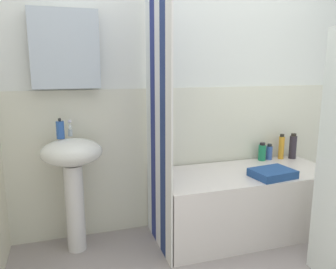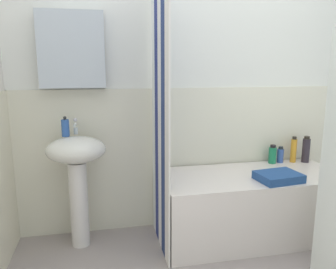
{
  "view_description": "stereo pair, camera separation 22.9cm",
  "coord_description": "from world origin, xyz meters",
  "px_view_note": "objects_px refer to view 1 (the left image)",
  "views": [
    {
      "loc": [
        -1.09,
        -1.4,
        1.38
      ],
      "look_at": [
        -0.4,
        0.74,
        0.92
      ],
      "focal_mm": 35.64,
      "sensor_mm": 36.0,
      "label": 1
    },
    {
      "loc": [
        -0.86,
        -1.46,
        1.38
      ],
      "look_at": [
        -0.4,
        0.74,
        0.92
      ],
      "focal_mm": 35.64,
      "sensor_mm": 36.0,
      "label": 2
    }
  ],
  "objects_px": {
    "sink": "(73,170)",
    "towel_folded": "(272,173)",
    "lotion_bottle": "(293,147)",
    "conditioner_bottle": "(262,152)",
    "soap_dispenser": "(60,130)",
    "shampoo_bottle": "(269,152)",
    "body_wash_bottle": "(281,147)",
    "bathtub": "(244,202)"
  },
  "relations": [
    {
      "from": "lotion_bottle",
      "to": "shampoo_bottle",
      "type": "xyz_separation_m",
      "value": [
        -0.23,
        0.04,
        -0.05
      ]
    },
    {
      "from": "sink",
      "to": "conditioner_bottle",
      "type": "xyz_separation_m",
      "value": [
        1.67,
        0.12,
        -0.03
      ]
    },
    {
      "from": "shampoo_bottle",
      "to": "conditioner_bottle",
      "type": "bearing_deg",
      "value": -174.31
    },
    {
      "from": "shampoo_bottle",
      "to": "towel_folded",
      "type": "relative_size",
      "value": 0.47
    },
    {
      "from": "soap_dispenser",
      "to": "shampoo_bottle",
      "type": "relative_size",
      "value": 1.02
    },
    {
      "from": "shampoo_bottle",
      "to": "conditioner_bottle",
      "type": "height_order",
      "value": "conditioner_bottle"
    },
    {
      "from": "sink",
      "to": "shampoo_bottle",
      "type": "bearing_deg",
      "value": 4.14
    },
    {
      "from": "sink",
      "to": "bathtub",
      "type": "xyz_separation_m",
      "value": [
        1.36,
        -0.13,
        -0.37
      ]
    },
    {
      "from": "bathtub",
      "to": "shampoo_bottle",
      "type": "bearing_deg",
      "value": 33.16
    },
    {
      "from": "body_wash_bottle",
      "to": "towel_folded",
      "type": "xyz_separation_m",
      "value": [
        -0.39,
        -0.43,
        -0.08
      ]
    },
    {
      "from": "shampoo_bottle",
      "to": "towel_folded",
      "type": "height_order",
      "value": "shampoo_bottle"
    },
    {
      "from": "lotion_bottle",
      "to": "towel_folded",
      "type": "height_order",
      "value": "lotion_bottle"
    },
    {
      "from": "sink",
      "to": "soap_dispenser",
      "type": "bearing_deg",
      "value": 155.75
    },
    {
      "from": "soap_dispenser",
      "to": "lotion_bottle",
      "type": "distance_m",
      "value": 2.08
    },
    {
      "from": "sink",
      "to": "body_wash_bottle",
      "type": "distance_m",
      "value": 1.88
    },
    {
      "from": "lotion_bottle",
      "to": "shampoo_bottle",
      "type": "height_order",
      "value": "lotion_bottle"
    },
    {
      "from": "soap_dispenser",
      "to": "bathtub",
      "type": "height_order",
      "value": "soap_dispenser"
    },
    {
      "from": "body_wash_bottle",
      "to": "conditioner_bottle",
      "type": "bearing_deg",
      "value": 178.55
    },
    {
      "from": "bathtub",
      "to": "lotion_bottle",
      "type": "distance_m",
      "value": 0.77
    },
    {
      "from": "bathtub",
      "to": "sink",
      "type": "bearing_deg",
      "value": 174.36
    },
    {
      "from": "lotion_bottle",
      "to": "shampoo_bottle",
      "type": "distance_m",
      "value": 0.24
    },
    {
      "from": "bathtub",
      "to": "towel_folded",
      "type": "distance_m",
      "value": 0.37
    },
    {
      "from": "body_wash_bottle",
      "to": "soap_dispenser",
      "type": "bearing_deg",
      "value": -177.56
    },
    {
      "from": "soap_dispenser",
      "to": "towel_folded",
      "type": "distance_m",
      "value": 1.64
    },
    {
      "from": "bathtub",
      "to": "lotion_bottle",
      "type": "bearing_deg",
      "value": 19.74
    },
    {
      "from": "shampoo_bottle",
      "to": "towel_folded",
      "type": "bearing_deg",
      "value": -121.34
    },
    {
      "from": "bathtub",
      "to": "conditioner_bottle",
      "type": "relative_size",
      "value": 8.72
    },
    {
      "from": "sink",
      "to": "towel_folded",
      "type": "bearing_deg",
      "value": -12.07
    },
    {
      "from": "bathtub",
      "to": "lotion_bottle",
      "type": "height_order",
      "value": "lotion_bottle"
    },
    {
      "from": "lotion_bottle",
      "to": "conditioner_bottle",
      "type": "relative_size",
      "value": 1.42
    },
    {
      "from": "soap_dispenser",
      "to": "sink",
      "type": "bearing_deg",
      "value": -24.25
    },
    {
      "from": "lotion_bottle",
      "to": "conditioner_bottle",
      "type": "xyz_separation_m",
      "value": [
        -0.31,
        0.03,
        -0.03
      ]
    },
    {
      "from": "lotion_bottle",
      "to": "sink",
      "type": "bearing_deg",
      "value": -177.37
    },
    {
      "from": "conditioner_bottle",
      "to": "towel_folded",
      "type": "relative_size",
      "value": 0.53
    },
    {
      "from": "lotion_bottle",
      "to": "body_wash_bottle",
      "type": "relative_size",
      "value": 1.01
    },
    {
      "from": "body_wash_bottle",
      "to": "shampoo_bottle",
      "type": "xyz_separation_m",
      "value": [
        -0.12,
        0.01,
        -0.04
      ]
    },
    {
      "from": "bathtub",
      "to": "lotion_bottle",
      "type": "relative_size",
      "value": 6.14
    },
    {
      "from": "bathtub",
      "to": "conditioner_bottle",
      "type": "xyz_separation_m",
      "value": [
        0.32,
        0.25,
        0.34
      ]
    },
    {
      "from": "bathtub",
      "to": "conditioner_bottle",
      "type": "bearing_deg",
      "value": 38.56
    },
    {
      "from": "lotion_bottle",
      "to": "body_wash_bottle",
      "type": "distance_m",
      "value": 0.11
    },
    {
      "from": "sink",
      "to": "lotion_bottle",
      "type": "bearing_deg",
      "value": 2.63
    },
    {
      "from": "lotion_bottle",
      "to": "shampoo_bottle",
      "type": "relative_size",
      "value": 1.62
    }
  ]
}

